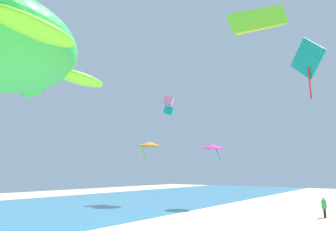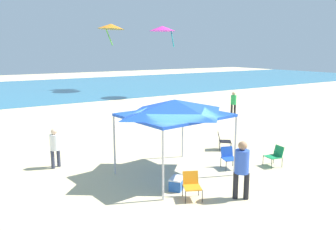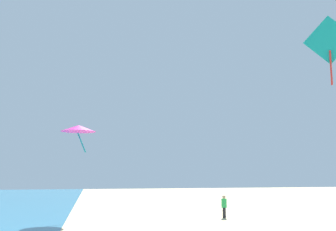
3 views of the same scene
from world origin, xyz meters
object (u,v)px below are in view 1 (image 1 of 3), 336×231
at_px(kite_diamond_teal, 308,61).
at_px(kite_delta_orange, 150,144).
at_px(kite_parafoil_lime, 259,20).
at_px(person_beachcomber, 324,206).
at_px(kite_delta_magenta, 212,146).
at_px(kite_box_pink, 169,106).

relative_size(kite_diamond_teal, kite_delta_orange, 1.02).
xyz_separation_m(kite_diamond_teal, kite_parafoil_lime, (-5.49, 0.79, 0.29)).
height_order(person_beachcomber, kite_delta_orange, kite_delta_orange).
height_order(kite_delta_magenta, kite_box_pink, kite_box_pink).
height_order(kite_diamond_teal, kite_delta_orange, kite_diamond_teal).
bearing_deg(kite_delta_orange, kite_box_pink, 104.84).
distance_m(kite_delta_magenta, kite_box_pink, 10.23).
height_order(person_beachcomber, kite_box_pink, kite_box_pink).
bearing_deg(kite_delta_magenta, kite_diamond_teal, 55.72).
relative_size(person_beachcomber, kite_diamond_teal, 0.47).
distance_m(person_beachcomber, kite_box_pink, 22.38).
bearing_deg(kite_parafoil_lime, kite_diamond_teal, -154.83).
bearing_deg(person_beachcomber, kite_diamond_teal, -169.11).
relative_size(person_beachcomber, kite_box_pink, 0.62).
bearing_deg(person_beachcomber, kite_box_pink, 82.31).
relative_size(kite_diamond_teal, kite_parafoil_lime, 1.35).
relative_size(kite_delta_magenta, kite_delta_orange, 0.84).
bearing_deg(kite_parafoil_lime, kite_box_pink, -102.17).
bearing_deg(person_beachcomber, kite_delta_magenta, 87.45).
bearing_deg(kite_diamond_teal, kite_delta_orange, 10.10).
xyz_separation_m(kite_box_pink, kite_delta_orange, (-4.33, -0.31, -5.65)).
xyz_separation_m(kite_delta_magenta, kite_delta_orange, (-2.01, 7.50, 0.53)).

